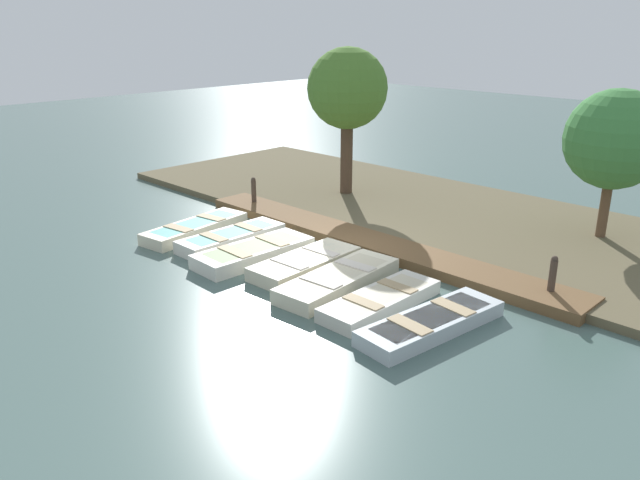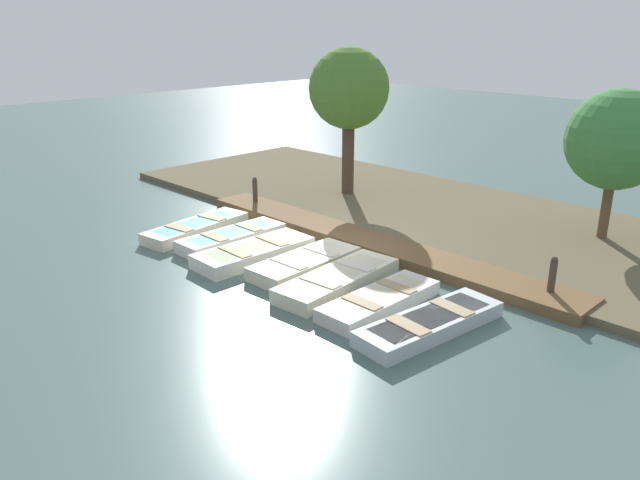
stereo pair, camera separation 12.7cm
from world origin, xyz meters
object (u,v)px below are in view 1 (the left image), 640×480
at_px(rowboat_1, 232,238).
at_px(park_tree_far_left, 347,90).
at_px(park_tree_left, 615,140).
at_px(rowboat_2, 254,252).
at_px(rowboat_4, 338,280).
at_px(rowboat_0, 195,228).
at_px(rowboat_3, 305,263).
at_px(rowboat_5, 380,300).
at_px(mooring_post_far, 552,279).
at_px(mooring_post_near, 254,193).
at_px(rowboat_6, 431,323).

distance_m(rowboat_1, park_tree_far_left, 7.02).
bearing_deg(park_tree_left, rowboat_1, -45.00).
bearing_deg(rowboat_2, rowboat_1, -101.34).
height_order(rowboat_4, park_tree_far_left, park_tree_far_left).
bearing_deg(rowboat_4, park_tree_left, 152.58).
height_order(rowboat_0, rowboat_3, rowboat_3).
height_order(rowboat_2, rowboat_5, rowboat_2).
xyz_separation_m(rowboat_0, rowboat_4, (-0.10, 5.77, 0.01)).
relative_size(rowboat_1, mooring_post_far, 2.90).
bearing_deg(rowboat_3, rowboat_2, -76.18).
relative_size(rowboat_1, mooring_post_near, 2.90).
distance_m(rowboat_5, park_tree_far_left, 9.79).
relative_size(rowboat_0, park_tree_far_left, 0.67).
bearing_deg(rowboat_1, rowboat_4, 88.44).
relative_size(rowboat_3, rowboat_6, 0.87).
bearing_deg(rowboat_6, rowboat_4, -88.62).
relative_size(rowboat_0, rowboat_4, 0.99).
relative_size(rowboat_2, mooring_post_near, 3.00).
bearing_deg(rowboat_4, rowboat_6, 80.27).
bearing_deg(rowboat_0, rowboat_6, 81.10).
xyz_separation_m(rowboat_3, mooring_post_far, (-2.59, 5.33, 0.37)).
bearing_deg(rowboat_3, park_tree_far_left, -148.51).
bearing_deg(rowboat_2, rowboat_4, 96.56).
xyz_separation_m(rowboat_1, mooring_post_far, (-2.70, 8.25, 0.37)).
bearing_deg(rowboat_5, rowboat_4, -96.10).
distance_m(rowboat_1, mooring_post_far, 8.69).
relative_size(rowboat_1, rowboat_5, 1.03).
height_order(rowboat_3, park_tree_far_left, park_tree_far_left).
distance_m(rowboat_0, rowboat_5, 7.20).
bearing_deg(park_tree_left, park_tree_far_left, -79.63).
xyz_separation_m(rowboat_6, mooring_post_near, (-3.06, -9.39, 0.39)).
bearing_deg(rowboat_2, rowboat_3, 107.94).
relative_size(rowboat_0, park_tree_left, 0.81).
bearing_deg(rowboat_1, rowboat_5, 87.18).
relative_size(rowboat_4, mooring_post_near, 3.20).
bearing_deg(rowboat_1, mooring_post_far, 107.78).
height_order(rowboat_1, rowboat_5, rowboat_1).
distance_m(rowboat_3, park_tree_left, 9.10).
relative_size(rowboat_4, park_tree_left, 0.82).
distance_m(rowboat_2, mooring_post_far, 7.50).
distance_m(rowboat_6, mooring_post_near, 9.88).
height_order(rowboat_2, mooring_post_near, mooring_post_near).
bearing_deg(mooring_post_near, rowboat_4, 66.78).
relative_size(mooring_post_near, mooring_post_far, 1.00).
relative_size(rowboat_6, mooring_post_far, 3.20).
bearing_deg(mooring_post_near, park_tree_far_left, 158.55).
relative_size(rowboat_4, rowboat_5, 1.14).
distance_m(rowboat_0, rowboat_6, 8.65).
distance_m(rowboat_3, rowboat_5, 2.80).
relative_size(rowboat_2, rowboat_5, 1.07).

